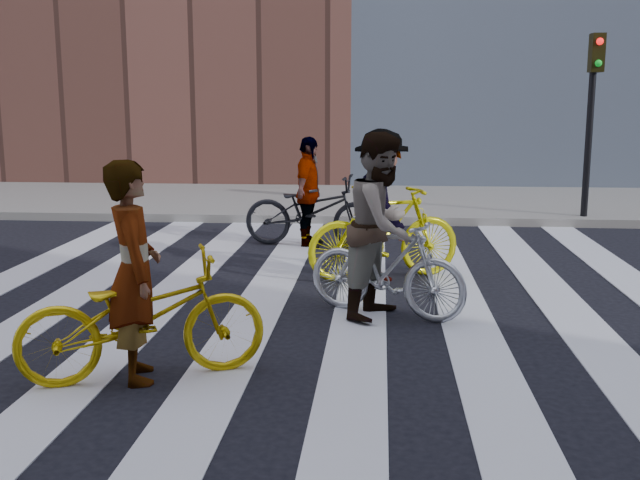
# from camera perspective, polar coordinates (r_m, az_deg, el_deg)

# --- Properties ---
(ground) EXTENTS (100.00, 100.00, 0.00)m
(ground) POSITION_cam_1_polar(r_m,az_deg,el_deg) (8.58, -0.51, -4.30)
(ground) COLOR black
(ground) RESTS_ON ground
(sidewalk_far) EXTENTS (100.00, 5.00, 0.15)m
(sidewalk_far) POSITION_cam_1_polar(r_m,az_deg,el_deg) (15.91, 1.94, 2.92)
(sidewalk_far) COLOR gray
(sidewalk_far) RESTS_ON ground
(zebra_crosswalk) EXTENTS (8.25, 10.00, 0.01)m
(zebra_crosswalk) POSITION_cam_1_polar(r_m,az_deg,el_deg) (8.57, -0.51, -4.26)
(zebra_crosswalk) COLOR silver
(zebra_crosswalk) RESTS_ON ground
(traffic_signal) EXTENTS (0.22, 0.42, 3.33)m
(traffic_signal) POSITION_cam_1_polar(r_m,az_deg,el_deg) (14.05, 20.07, 10.29)
(traffic_signal) COLOR black
(traffic_signal) RESTS_ON ground
(bike_yellow_left) EXTENTS (2.07, 1.36, 1.03)m
(bike_yellow_left) POSITION_cam_1_polar(r_m,az_deg,el_deg) (6.13, -13.39, -5.73)
(bike_yellow_left) COLOR gold
(bike_yellow_left) RESTS_ON ground
(bike_silver_mid) EXTENTS (1.78, 1.16, 1.04)m
(bike_silver_mid) POSITION_cam_1_polar(r_m,az_deg,el_deg) (7.72, 5.07, -2.05)
(bike_silver_mid) COLOR #B9BDC4
(bike_silver_mid) RESTS_ON ground
(bike_yellow_right) EXTENTS (2.05, 1.23, 1.19)m
(bike_yellow_right) POSITION_cam_1_polar(r_m,az_deg,el_deg) (9.31, 4.94, 0.60)
(bike_yellow_right) COLOR #D7D40B
(bike_yellow_right) RESTS_ON ground
(bike_dark_rear) EXTENTS (2.17, 1.00, 1.10)m
(bike_dark_rear) POSITION_cam_1_polar(r_m,az_deg,el_deg) (11.39, -0.64, 2.25)
(bike_dark_rear) COLOR black
(bike_dark_rear) RESTS_ON ground
(rider_left) EXTENTS (0.63, 0.75, 1.76)m
(rider_left) POSITION_cam_1_polar(r_m,az_deg,el_deg) (6.06, -13.99, -2.37)
(rider_left) COLOR slate
(rider_left) RESTS_ON ground
(rider_mid) EXTENTS (1.04, 1.14, 1.90)m
(rider_mid) POSITION_cam_1_polar(r_m,az_deg,el_deg) (7.64, 4.74, 1.09)
(rider_mid) COLOR slate
(rider_mid) RESTS_ON ground
(rider_right) EXTENTS (1.08, 1.37, 1.87)m
(rider_right) POSITION_cam_1_polar(r_m,az_deg,el_deg) (9.26, 4.66, 2.67)
(rider_right) COLOR slate
(rider_right) RESTS_ON ground
(rider_rear) EXTENTS (0.54, 1.02, 1.67)m
(rider_rear) POSITION_cam_1_polar(r_m,az_deg,el_deg) (11.35, -0.90, 3.68)
(rider_rear) COLOR slate
(rider_rear) RESTS_ON ground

